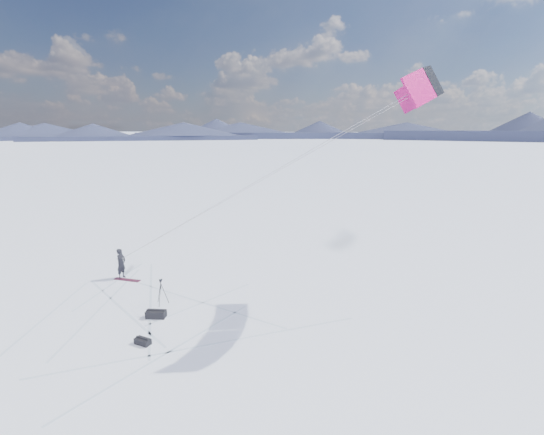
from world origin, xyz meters
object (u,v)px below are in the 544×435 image
(gear_bag_a, at_px, (156,314))
(gear_bag_b, at_px, (143,341))
(tripod, at_px, (161,288))
(snowkiter, at_px, (122,278))
(snowboard, at_px, (127,280))

(gear_bag_a, xyz_separation_m, gear_bag_b, (0.79, -2.27, -0.05))
(tripod, distance_m, gear_bag_b, 3.98)
(snowkiter, xyz_separation_m, snowboard, (0.49, -0.22, 0.02))
(gear_bag_a, distance_m, gear_bag_b, 2.41)
(snowkiter, height_order, gear_bag_a, snowkiter)
(tripod, xyz_separation_m, gear_bag_b, (1.33, -3.67, -0.74))
(snowkiter, relative_size, snowboard, 1.10)
(snowkiter, bearing_deg, gear_bag_a, -128.39)
(tripod, height_order, gear_bag_b, tripod)
(snowkiter, relative_size, gear_bag_a, 1.85)
(tripod, bearing_deg, gear_bag_b, -107.12)
(tripod, bearing_deg, snowboard, 111.52)
(tripod, bearing_deg, gear_bag_a, -106.10)
(snowboard, relative_size, tripod, 1.23)
(snowkiter, relative_size, tripod, 1.35)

